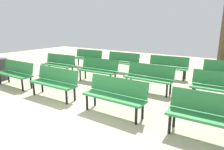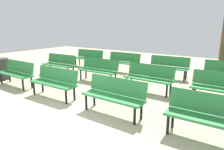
{
  "view_description": "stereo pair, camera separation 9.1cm",
  "coord_description": "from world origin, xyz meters",
  "px_view_note": "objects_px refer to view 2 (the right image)",
  "views": [
    {
      "loc": [
        3.48,
        -2.28,
        2.12
      ],
      "look_at": [
        0.0,
        2.91,
        0.55
      ],
      "focal_mm": 32.11,
      "sensor_mm": 36.0,
      "label": 1
    },
    {
      "loc": [
        3.56,
        -2.23,
        2.12
      ],
      "look_at": [
        0.0,
        2.91,
        0.55
      ],
      "focal_mm": 32.11,
      "sensor_mm": 36.0,
      "label": 2
    }
  ],
  "objects_px": {
    "trash_bin": "(1,69)",
    "bench_r2_c2": "(169,66)",
    "bench_r0_c3": "(210,115)",
    "bench_r1_c1": "(99,69)",
    "bench_r1_c3": "(223,87)",
    "bench_r2_c1": "(123,61)",
    "bench_r1_c2": "(149,76)",
    "bench_r0_c0": "(17,72)",
    "bench_r1_c0": "(60,63)",
    "bench_r2_c0": "(89,57)",
    "bench_r0_c1": "(55,81)",
    "bench_r0_c2": "(114,94)"
  },
  "relations": [
    {
      "from": "bench_r1_c0",
      "to": "trash_bin",
      "type": "relative_size",
      "value": 1.93
    },
    {
      "from": "bench_r0_c1",
      "to": "bench_r0_c2",
      "type": "distance_m",
      "value": 2.12
    },
    {
      "from": "bench_r1_c1",
      "to": "bench_r0_c0",
      "type": "bearing_deg",
      "value": -137.63
    },
    {
      "from": "bench_r0_c3",
      "to": "bench_r1_c1",
      "type": "xyz_separation_m",
      "value": [
        -4.21,
        1.98,
        0.0
      ]
    },
    {
      "from": "bench_r0_c0",
      "to": "bench_r1_c0",
      "type": "distance_m",
      "value": 1.99
    },
    {
      "from": "bench_r1_c3",
      "to": "bench_r2_c1",
      "type": "height_order",
      "value": "same"
    },
    {
      "from": "bench_r0_c3",
      "to": "trash_bin",
      "type": "xyz_separation_m",
      "value": [
        -7.58,
        0.03,
        -0.08
      ]
    },
    {
      "from": "bench_r0_c1",
      "to": "bench_r2_c2",
      "type": "height_order",
      "value": "same"
    },
    {
      "from": "bench_r0_c1",
      "to": "bench_r1_c2",
      "type": "bearing_deg",
      "value": 43.29
    },
    {
      "from": "bench_r1_c2",
      "to": "bench_r1_c3",
      "type": "relative_size",
      "value": 0.99
    },
    {
      "from": "bench_r0_c3",
      "to": "bench_r2_c1",
      "type": "distance_m",
      "value": 5.86
    },
    {
      "from": "bench_r0_c0",
      "to": "bench_r0_c2",
      "type": "relative_size",
      "value": 1.0
    },
    {
      "from": "bench_r0_c0",
      "to": "bench_r1_c1",
      "type": "height_order",
      "value": "same"
    },
    {
      "from": "bench_r1_c0",
      "to": "bench_r1_c2",
      "type": "height_order",
      "value": "same"
    },
    {
      "from": "bench_r1_c0",
      "to": "bench_r1_c3",
      "type": "height_order",
      "value": "same"
    },
    {
      "from": "bench_r1_c0",
      "to": "bench_r2_c0",
      "type": "xyz_separation_m",
      "value": [
        -0.06,
        1.99,
        0.0
      ]
    },
    {
      "from": "bench_r1_c0",
      "to": "bench_r2_c2",
      "type": "height_order",
      "value": "same"
    },
    {
      "from": "bench_r0_c1",
      "to": "bench_r2_c0",
      "type": "bearing_deg",
      "value": 116.68
    },
    {
      "from": "bench_r2_c2",
      "to": "bench_r0_c2",
      "type": "bearing_deg",
      "value": -91.37
    },
    {
      "from": "bench_r1_c1",
      "to": "bench_r0_c1",
      "type": "bearing_deg",
      "value": -93.53
    },
    {
      "from": "bench_r1_c2",
      "to": "trash_bin",
      "type": "bearing_deg",
      "value": -159.82
    },
    {
      "from": "bench_r0_c0",
      "to": "bench_r0_c1",
      "type": "relative_size",
      "value": 0.99
    },
    {
      "from": "bench_r1_c1",
      "to": "bench_r2_c2",
      "type": "relative_size",
      "value": 1.0
    },
    {
      "from": "bench_r1_c3",
      "to": "bench_r2_c0",
      "type": "distance_m",
      "value": 6.6
    },
    {
      "from": "bench_r0_c0",
      "to": "bench_r2_c0",
      "type": "distance_m",
      "value": 3.98
    },
    {
      "from": "trash_bin",
      "to": "bench_r0_c0",
      "type": "bearing_deg",
      "value": -4.93
    },
    {
      "from": "bench_r2_c0",
      "to": "bench_r0_c0",
      "type": "bearing_deg",
      "value": -91.53
    },
    {
      "from": "bench_r2_c0",
      "to": "bench_r2_c2",
      "type": "height_order",
      "value": "same"
    },
    {
      "from": "bench_r1_c0",
      "to": "bench_r2_c1",
      "type": "bearing_deg",
      "value": 43.15
    },
    {
      "from": "bench_r1_c3",
      "to": "bench_r0_c1",
      "type": "bearing_deg",
      "value": -154.6
    },
    {
      "from": "bench_r1_c2",
      "to": "trash_bin",
      "type": "distance_m",
      "value": 5.79
    },
    {
      "from": "bench_r0_c1",
      "to": "bench_r1_c3",
      "type": "xyz_separation_m",
      "value": [
        4.21,
        2.18,
        0.0
      ]
    },
    {
      "from": "bench_r0_c2",
      "to": "bench_r2_c1",
      "type": "bearing_deg",
      "value": 118.85
    },
    {
      "from": "bench_r0_c0",
      "to": "bench_r2_c0",
      "type": "xyz_separation_m",
      "value": [
        -0.11,
        3.98,
        0.0
      ]
    },
    {
      "from": "bench_r0_c3",
      "to": "bench_r2_c1",
      "type": "relative_size",
      "value": 1.0
    },
    {
      "from": "bench_r2_c2",
      "to": "bench_r1_c1",
      "type": "bearing_deg",
      "value": -136.49
    },
    {
      "from": "bench_r1_c1",
      "to": "bench_r1_c3",
      "type": "distance_m",
      "value": 4.18
    },
    {
      "from": "bench_r1_c3",
      "to": "trash_bin",
      "type": "bearing_deg",
      "value": -166.71
    },
    {
      "from": "bench_r1_c0",
      "to": "bench_r2_c2",
      "type": "xyz_separation_m",
      "value": [
        4.1,
        2.14,
        0.0
      ]
    },
    {
      "from": "bench_r2_c2",
      "to": "trash_bin",
      "type": "distance_m",
      "value": 6.71
    },
    {
      "from": "bench_r0_c2",
      "to": "bench_r1_c3",
      "type": "distance_m",
      "value": 2.99
    },
    {
      "from": "bench_r0_c2",
      "to": "bench_r1_c3",
      "type": "bearing_deg",
      "value": 45.68
    },
    {
      "from": "bench_r0_c1",
      "to": "bench_r1_c0",
      "type": "height_order",
      "value": "same"
    },
    {
      "from": "bench_r1_c2",
      "to": "bench_r2_c0",
      "type": "bearing_deg",
      "value": 156.15
    },
    {
      "from": "trash_bin",
      "to": "bench_r2_c2",
      "type": "bearing_deg",
      "value": 36.84
    },
    {
      "from": "bench_r2_c2",
      "to": "bench_r1_c3",
      "type": "bearing_deg",
      "value": -44.66
    },
    {
      "from": "bench_r0_c3",
      "to": "bench_r2_c2",
      "type": "relative_size",
      "value": 0.99
    },
    {
      "from": "bench_r0_c0",
      "to": "bench_r1_c1",
      "type": "distance_m",
      "value": 2.92
    },
    {
      "from": "trash_bin",
      "to": "bench_r1_c1",
      "type": "bearing_deg",
      "value": 29.95
    },
    {
      "from": "bench_r2_c0",
      "to": "bench_r2_c2",
      "type": "distance_m",
      "value": 4.16
    }
  ]
}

